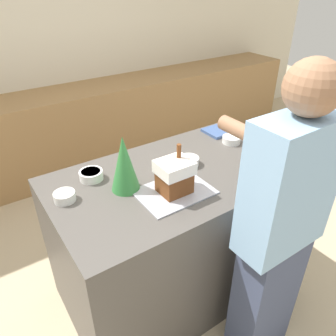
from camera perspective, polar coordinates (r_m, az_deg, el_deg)
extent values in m
plane|color=#C6B28E|center=(2.56, 1.15, -19.31)|extent=(12.00, 12.00, 0.00)
cube|color=beige|center=(3.82, -20.35, 19.27)|extent=(8.00, 0.05, 2.60)
cube|color=#9E7547|center=(3.77, -16.61, 6.01)|extent=(6.00, 0.60, 0.90)
cube|color=#514C47|center=(2.21, 1.28, -11.47)|extent=(1.48, 0.86, 0.95)
cube|color=#B2B2BC|center=(1.76, 1.09, -4.15)|extent=(0.40, 0.29, 0.01)
cube|color=brown|center=(1.73, 1.11, -2.49)|extent=(0.16, 0.14, 0.11)
cube|color=white|center=(1.68, 1.14, 0.11)|extent=(0.18, 0.16, 0.07)
cylinder|color=brown|center=(1.68, 1.91, 2.99)|extent=(0.02, 0.02, 0.08)
cone|color=#33843D|center=(1.73, -7.64, 0.76)|extent=(0.16, 0.16, 0.32)
cylinder|color=white|center=(1.78, -17.56, -4.77)|extent=(0.11, 0.11, 0.05)
cylinder|color=red|center=(1.77, -17.65, -4.28)|extent=(0.09, 0.09, 0.01)
cylinder|color=white|center=(1.91, -13.23, -1.21)|extent=(0.13, 0.13, 0.05)
cylinder|color=white|center=(1.90, -13.30, -0.71)|extent=(0.11, 0.11, 0.01)
cylinder|color=white|center=(2.31, 10.99, 4.87)|extent=(0.13, 0.13, 0.05)
cylinder|color=brown|center=(2.30, 11.03, 5.26)|extent=(0.10, 0.10, 0.01)
cylinder|color=silver|center=(2.01, 3.65, 1.22)|extent=(0.13, 0.13, 0.05)
cylinder|color=#4770DB|center=(2.00, 3.67, 1.66)|extent=(0.10, 0.10, 0.01)
cube|color=#3F598C|center=(2.45, 8.67, 6.35)|extent=(0.18, 0.18, 0.02)
cube|color=#424C6B|center=(2.03, 16.38, -20.69)|extent=(0.35, 0.19, 0.83)
cube|color=#8CB7E0|center=(1.54, 20.45, -3.01)|extent=(0.45, 0.20, 0.66)
sphere|color=#996B4C|center=(1.35, 23.92, 12.67)|extent=(0.23, 0.23, 0.23)
cylinder|color=#996B4C|center=(1.58, 15.06, 5.07)|extent=(0.08, 0.45, 0.08)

